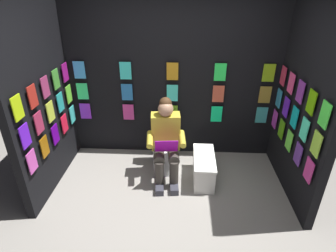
# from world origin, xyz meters

# --- Properties ---
(ground_plane) EXTENTS (30.00, 30.00, 0.00)m
(ground_plane) POSITION_xyz_m (0.00, 0.00, 0.00)
(ground_plane) COLOR gray
(display_wall_back) EXTENTS (3.27, 0.14, 2.41)m
(display_wall_back) POSITION_xyz_m (0.00, -1.66, 1.20)
(display_wall_back) COLOR black
(display_wall_back) RESTS_ON ground
(display_wall_left) EXTENTS (0.14, 1.61, 2.41)m
(display_wall_left) POSITION_xyz_m (-1.63, -0.81, 1.20)
(display_wall_left) COLOR black
(display_wall_left) RESTS_ON ground
(display_wall_right) EXTENTS (0.14, 1.61, 2.41)m
(display_wall_right) POSITION_xyz_m (1.63, -0.81, 1.20)
(display_wall_right) COLOR black
(display_wall_right) RESTS_ON ground
(toilet) EXTENTS (0.43, 0.57, 0.77)m
(toilet) POSITION_xyz_m (0.08, -1.15, 0.33)
(toilet) COLOR white
(toilet) RESTS_ON ground
(person_reading) EXTENTS (0.55, 0.71, 1.19)m
(person_reading) POSITION_xyz_m (0.06, -0.93, 0.60)
(person_reading) COLOR gold
(person_reading) RESTS_ON ground
(comic_longbox_near) EXTENTS (0.30, 0.71, 0.38)m
(comic_longbox_near) POSITION_xyz_m (-0.48, -0.88, 0.19)
(comic_longbox_near) COLOR white
(comic_longbox_near) RESTS_ON ground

